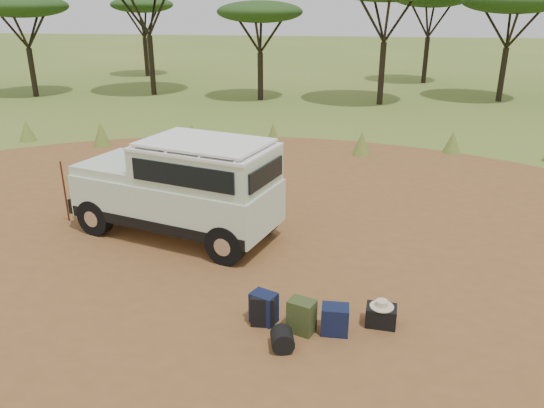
# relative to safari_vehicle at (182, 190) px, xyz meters

# --- Properties ---
(ground) EXTENTS (140.00, 140.00, 0.00)m
(ground) POSITION_rel_safari_vehicle_xyz_m (0.88, -1.37, -1.05)
(ground) COLOR #547228
(ground) RESTS_ON ground
(dirt_clearing) EXTENTS (23.00, 23.00, 0.01)m
(dirt_clearing) POSITION_rel_safari_vehicle_xyz_m (0.88, -1.37, -1.05)
(dirt_clearing) COLOR brown
(dirt_clearing) RESTS_ON ground
(grass_fringe) EXTENTS (36.60, 1.60, 0.90)m
(grass_fringe) POSITION_rel_safari_vehicle_xyz_m (0.99, 7.30, -0.65)
(grass_fringe) COLOR #547228
(grass_fringe) RESTS_ON ground
(safari_vehicle) EXTENTS (4.75, 2.97, 2.17)m
(safari_vehicle) POSITION_rel_safari_vehicle_xyz_m (0.00, 0.00, 0.00)
(safari_vehicle) COLOR beige
(safari_vehicle) RESTS_ON ground
(walking_staff) EXTENTS (0.27, 0.43, 1.57)m
(walking_staff) POSITION_rel_safari_vehicle_xyz_m (-2.79, 0.20, -0.27)
(walking_staff) COLOR maroon
(walking_staff) RESTS_ON ground
(backpack_black) EXTENTS (0.38, 0.28, 0.51)m
(backpack_black) POSITION_rel_safari_vehicle_xyz_m (2.23, -3.09, -0.80)
(backpack_black) COLOR black
(backpack_black) RESTS_ON ground
(backpack_navy) EXTENTS (0.48, 0.42, 0.52)m
(backpack_navy) POSITION_rel_safari_vehicle_xyz_m (2.23, -3.05, -0.79)
(backpack_navy) COLOR #121839
(backpack_navy) RESTS_ON ground
(backpack_olive) EXTENTS (0.47, 0.41, 0.55)m
(backpack_olive) POSITION_rel_safari_vehicle_xyz_m (2.85, -3.23, -0.78)
(backpack_olive) COLOR #374720
(backpack_olive) RESTS_ON ground
(duffel_navy) EXTENTS (0.42, 0.31, 0.46)m
(duffel_navy) POSITION_rel_safari_vehicle_xyz_m (3.35, -3.18, -0.82)
(duffel_navy) COLOR #121839
(duffel_navy) RESTS_ON ground
(hard_case) EXTENTS (0.50, 0.37, 0.33)m
(hard_case) POSITION_rel_safari_vehicle_xyz_m (4.06, -2.87, -0.88)
(hard_case) COLOR black
(hard_case) RESTS_ON ground
(stuff_sack) EXTENTS (0.40, 0.40, 0.34)m
(stuff_sack) POSITION_rel_safari_vehicle_xyz_m (2.61, -3.71, -0.88)
(stuff_sack) COLOR black
(stuff_sack) RESTS_ON ground
(safari_hat) EXTENTS (0.37, 0.37, 0.11)m
(safari_hat) POSITION_rel_safari_vehicle_xyz_m (4.06, -2.87, -0.68)
(safari_hat) COLOR beige
(safari_hat) RESTS_ON hard_case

